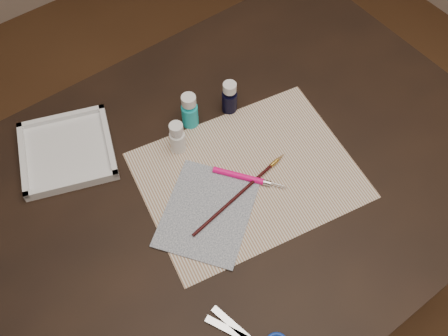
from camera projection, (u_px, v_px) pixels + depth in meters
ground at (224, 293)px, 1.74m from camera, size 3.50×3.50×0.02m
table at (224, 248)px, 1.42m from camera, size 1.30×0.90×0.75m
paper at (248, 175)px, 1.11m from camera, size 0.52×0.43×0.00m
canvas at (208, 212)px, 1.05m from camera, size 0.28×0.27×0.00m
paint_bottle_white at (177, 137)px, 1.11m from camera, size 0.04×0.04×0.09m
paint_bottle_cyan at (190, 111)px, 1.15m from camera, size 0.05×0.05×0.09m
paint_bottle_navy at (230, 97)px, 1.17m from camera, size 0.04×0.04×0.09m
paintbrush at (241, 192)px, 1.07m from camera, size 0.28×0.05×0.01m
craft_knife at (250, 179)px, 1.09m from camera, size 0.11×0.14×0.01m
palette_tray at (67, 151)px, 1.13m from camera, size 0.26×0.26×0.02m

